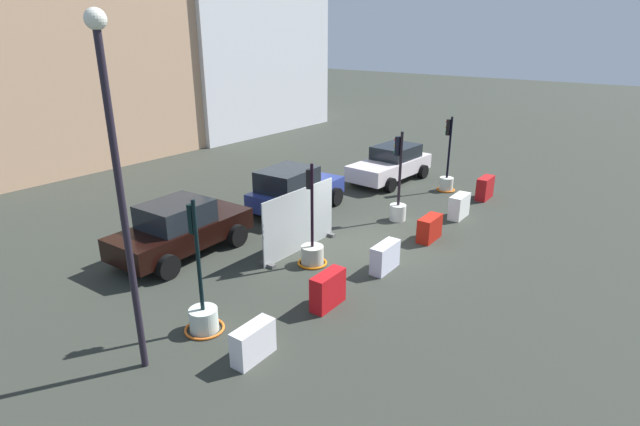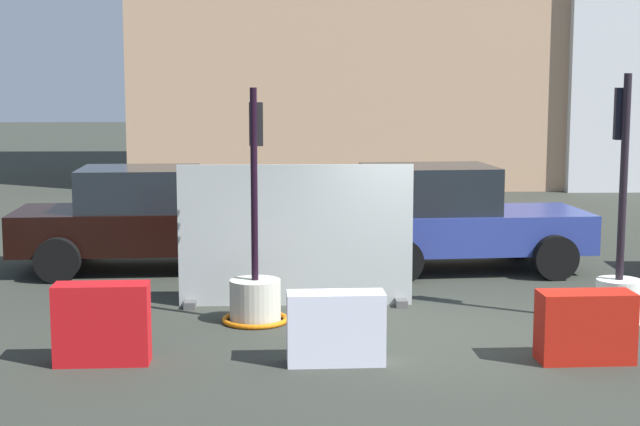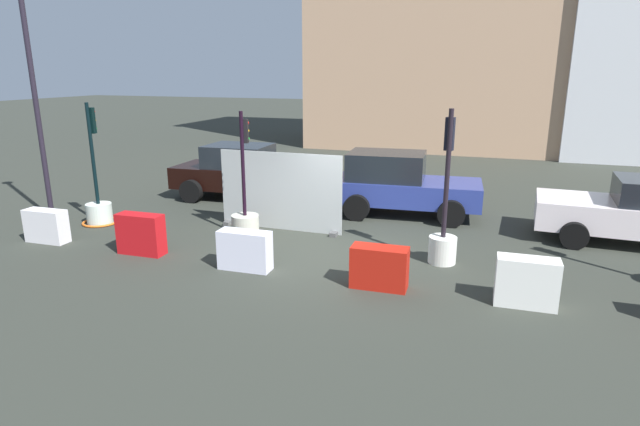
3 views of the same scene
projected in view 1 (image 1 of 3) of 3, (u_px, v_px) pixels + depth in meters
The scene contains 17 objects.
ground_plane at pixel (369, 242), 16.28m from camera, with size 120.00×120.00×0.00m, color #2E312A.
traffic_light_0 at pixel (203, 313), 11.41m from camera, with size 0.92×0.92×3.17m.
traffic_light_1 at pixel (312, 250), 14.66m from camera, with size 0.87×0.87×3.05m.
traffic_light_2 at pixel (398, 202), 17.99m from camera, with size 0.58×0.58×3.23m.
traffic_light_3 at pixel (446, 179), 21.35m from camera, with size 0.79×0.79×3.16m.
construction_barrier_0 at pixel (253, 342), 10.42m from camera, with size 1.03×0.41×0.79m.
construction_barrier_1 at pixel (328, 290), 12.40m from camera, with size 1.06×0.42×0.91m.
construction_barrier_2 at pixel (385, 257), 14.29m from camera, with size 1.10×0.43×0.81m.
construction_barrier_3 at pixel (430, 228), 16.37m from camera, with size 1.07×0.47×0.80m.
construction_barrier_4 at pixel (459, 206), 18.31m from camera, with size 1.04×0.46×0.86m.
construction_barrier_5 at pixel (485, 188), 20.35m from camera, with size 1.05×0.44×0.90m.
car_black_sedan at pixel (181, 228), 15.18m from camera, with size 4.50×2.34×1.70m.
car_white_van at pixel (391, 164), 22.73m from camera, with size 4.56×2.31×1.56m.
car_blue_estate at pixel (294, 189), 18.78m from camera, with size 4.15×2.41×1.75m.
building_corner_block at pixel (226, 43), 33.85m from camera, with size 11.81×9.07×11.17m.
street_lamp_post at pixel (117, 167), 8.89m from camera, with size 0.36×0.36×6.85m.
site_fence_panel at pixel (300, 222), 15.42m from camera, with size 3.27×0.50×1.99m.
Camera 1 is at (-12.81, -7.87, 6.52)m, focal length 28.14 mm.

